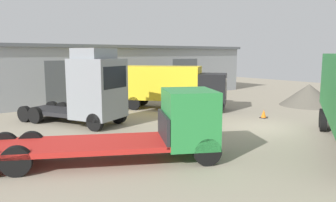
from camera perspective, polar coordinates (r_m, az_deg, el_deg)
name	(u,v)px	position (r m, az deg, el deg)	size (l,w,h in m)	color
ground_plane	(265,128)	(19.21, 16.55, -4.49)	(60.00, 60.00, 0.00)	gray
warehouse_building	(115,71)	(32.13, -9.24, 5.16)	(28.15, 7.18, 4.85)	#93999E
tractor_unit_grey	(92,90)	(19.25, -13.11, 1.95)	(5.07, 6.88, 4.42)	gray
flatbed_truck_green	(152,127)	(12.79, -2.78, -4.57)	(8.90, 6.27, 2.73)	#28843D
box_truck_black	(169,84)	(24.45, 0.17, 2.90)	(7.10, 7.87, 3.19)	black
gravel_pile	(309,95)	(28.38, 23.31, 0.99)	(4.45, 4.45, 1.72)	#565147
traffic_cone	(264,114)	(21.99, 16.32, -2.21)	(0.40, 0.40, 0.55)	black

